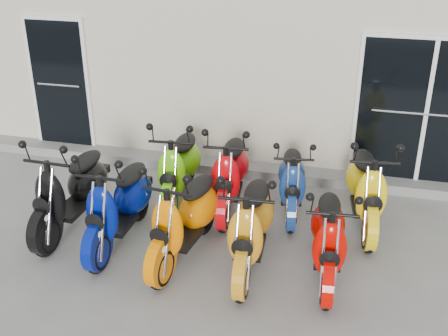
{
  "coord_description": "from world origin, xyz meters",
  "views": [
    {
      "loc": [
        1.63,
        -5.91,
        3.96
      ],
      "look_at": [
        0.0,
        0.6,
        0.75
      ],
      "focal_mm": 45.0,
      "sensor_mm": 36.0,
      "label": 1
    }
  ],
  "objects_px": {
    "scooter_front_red": "(329,227)",
    "scooter_back_blue": "(292,173)",
    "scooter_front_black": "(70,180)",
    "scooter_back_yellow": "(367,178)",
    "scooter_back_green": "(179,159)",
    "scooter_back_red": "(230,164)",
    "scooter_front_orange_b": "(251,215)",
    "scooter_front_orange_a": "(184,208)",
    "scooter_front_blue": "(118,194)"
  },
  "relations": [
    {
      "from": "scooter_front_orange_b",
      "to": "scooter_front_red",
      "type": "distance_m",
      "value": 0.89
    },
    {
      "from": "scooter_front_black",
      "to": "scooter_front_red",
      "type": "xyz_separation_m",
      "value": [
        3.33,
        -0.24,
        -0.07
      ]
    },
    {
      "from": "scooter_front_black",
      "to": "scooter_front_orange_a",
      "type": "distance_m",
      "value": 1.66
    },
    {
      "from": "scooter_back_blue",
      "to": "scooter_back_yellow",
      "type": "xyz_separation_m",
      "value": [
        0.99,
        -0.12,
        0.09
      ]
    },
    {
      "from": "scooter_front_blue",
      "to": "scooter_back_green",
      "type": "height_order",
      "value": "scooter_front_blue"
    },
    {
      "from": "scooter_front_orange_b",
      "to": "scooter_back_yellow",
      "type": "relative_size",
      "value": 1.01
    },
    {
      "from": "scooter_front_red",
      "to": "scooter_back_yellow",
      "type": "relative_size",
      "value": 0.92
    },
    {
      "from": "scooter_front_black",
      "to": "scooter_front_orange_b",
      "type": "relative_size",
      "value": 1.02
    },
    {
      "from": "scooter_front_orange_a",
      "to": "scooter_back_green",
      "type": "relative_size",
      "value": 1.0
    },
    {
      "from": "scooter_front_blue",
      "to": "scooter_back_yellow",
      "type": "xyz_separation_m",
      "value": [
        2.96,
        1.19,
        -0.0
      ]
    },
    {
      "from": "scooter_front_red",
      "to": "scooter_back_blue",
      "type": "height_order",
      "value": "scooter_front_red"
    },
    {
      "from": "scooter_front_orange_a",
      "to": "scooter_front_red",
      "type": "xyz_separation_m",
      "value": [
        1.69,
        0.05,
        -0.05
      ]
    },
    {
      "from": "scooter_front_orange_b",
      "to": "scooter_back_yellow",
      "type": "bearing_deg",
      "value": 42.42
    },
    {
      "from": "scooter_front_blue",
      "to": "scooter_front_orange_b",
      "type": "xyz_separation_m",
      "value": [
        1.69,
        -0.1,
        0.0
      ]
    },
    {
      "from": "scooter_back_green",
      "to": "scooter_back_yellow",
      "type": "bearing_deg",
      "value": -5.51
    },
    {
      "from": "scooter_front_orange_a",
      "to": "scooter_back_blue",
      "type": "distance_m",
      "value": 1.8
    },
    {
      "from": "scooter_back_blue",
      "to": "scooter_back_yellow",
      "type": "height_order",
      "value": "scooter_back_yellow"
    },
    {
      "from": "scooter_back_green",
      "to": "scooter_back_blue",
      "type": "bearing_deg",
      "value": -1.09
    },
    {
      "from": "scooter_front_blue",
      "to": "scooter_back_green",
      "type": "xyz_separation_m",
      "value": [
        0.39,
        1.19,
        -0.01
      ]
    },
    {
      "from": "scooter_front_black",
      "to": "scooter_front_red",
      "type": "bearing_deg",
      "value": -2.04
    },
    {
      "from": "scooter_front_blue",
      "to": "scooter_back_red",
      "type": "bearing_deg",
      "value": 47.52
    },
    {
      "from": "scooter_front_orange_b",
      "to": "scooter_front_black",
      "type": "bearing_deg",
      "value": 170.47
    },
    {
      "from": "scooter_back_red",
      "to": "scooter_front_orange_b",
      "type": "bearing_deg",
      "value": -72.24
    },
    {
      "from": "scooter_back_green",
      "to": "scooter_back_blue",
      "type": "xyz_separation_m",
      "value": [
        1.58,
        0.12,
        -0.09
      ]
    },
    {
      "from": "scooter_front_blue",
      "to": "scooter_front_orange_b",
      "type": "relative_size",
      "value": 1.0
    },
    {
      "from": "scooter_front_orange_b",
      "to": "scooter_front_red",
      "type": "height_order",
      "value": "scooter_front_orange_b"
    },
    {
      "from": "scooter_front_blue",
      "to": "scooter_back_red",
      "type": "relative_size",
      "value": 1.02
    },
    {
      "from": "scooter_front_orange_b",
      "to": "scooter_back_blue",
      "type": "relative_size",
      "value": 1.16
    },
    {
      "from": "scooter_front_red",
      "to": "scooter_back_yellow",
      "type": "height_order",
      "value": "scooter_back_yellow"
    },
    {
      "from": "scooter_front_orange_a",
      "to": "scooter_back_yellow",
      "type": "distance_m",
      "value": 2.45
    },
    {
      "from": "scooter_front_blue",
      "to": "scooter_front_orange_b",
      "type": "bearing_deg",
      "value": -2.72
    },
    {
      "from": "scooter_back_blue",
      "to": "scooter_back_green",
      "type": "bearing_deg",
      "value": 176.56
    },
    {
      "from": "scooter_back_green",
      "to": "scooter_back_yellow",
      "type": "distance_m",
      "value": 2.57
    },
    {
      "from": "scooter_back_red",
      "to": "scooter_back_yellow",
      "type": "height_order",
      "value": "scooter_back_yellow"
    },
    {
      "from": "scooter_front_black",
      "to": "scooter_front_orange_b",
      "type": "distance_m",
      "value": 2.45
    },
    {
      "from": "scooter_back_green",
      "to": "scooter_back_yellow",
      "type": "xyz_separation_m",
      "value": [
        2.57,
        -0.0,
        0.0
      ]
    },
    {
      "from": "scooter_front_orange_a",
      "to": "scooter_back_blue",
      "type": "relative_size",
      "value": 1.15
    },
    {
      "from": "scooter_front_orange_b",
      "to": "scooter_back_green",
      "type": "bearing_deg",
      "value": 132.03
    },
    {
      "from": "scooter_front_red",
      "to": "scooter_back_blue",
      "type": "xyz_separation_m",
      "value": [
        -0.6,
        1.38,
        -0.04
      ]
    },
    {
      "from": "scooter_back_green",
      "to": "scooter_back_red",
      "type": "relative_size",
      "value": 1.01
    },
    {
      "from": "scooter_front_black",
      "to": "scooter_back_blue",
      "type": "xyz_separation_m",
      "value": [
        2.72,
        1.14,
        -0.11
      ]
    },
    {
      "from": "scooter_front_orange_a",
      "to": "scooter_front_orange_b",
      "type": "relative_size",
      "value": 0.99
    },
    {
      "from": "scooter_front_black",
      "to": "scooter_front_red",
      "type": "distance_m",
      "value": 3.34
    },
    {
      "from": "scooter_front_orange_b",
      "to": "scooter_front_blue",
      "type": "bearing_deg",
      "value": 173.53
    },
    {
      "from": "scooter_front_orange_a",
      "to": "scooter_front_red",
      "type": "bearing_deg",
      "value": 9.28
    },
    {
      "from": "scooter_front_blue",
      "to": "scooter_front_red",
      "type": "height_order",
      "value": "scooter_front_blue"
    },
    {
      "from": "scooter_front_black",
      "to": "scooter_front_blue",
      "type": "distance_m",
      "value": 0.77
    },
    {
      "from": "scooter_front_blue",
      "to": "scooter_front_orange_a",
      "type": "distance_m",
      "value": 0.9
    },
    {
      "from": "scooter_front_orange_b",
      "to": "scooter_back_yellow",
      "type": "distance_m",
      "value": 1.81
    },
    {
      "from": "scooter_front_black",
      "to": "scooter_back_yellow",
      "type": "xyz_separation_m",
      "value": [
        3.71,
        1.01,
        -0.02
      ]
    }
  ]
}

